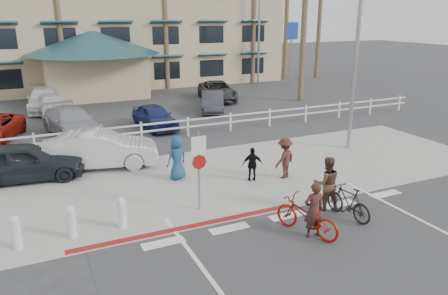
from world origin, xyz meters
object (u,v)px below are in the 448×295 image
bike_black (348,202)px  car_red_compact (24,162)px  car_white_sedan (100,149)px  bike_red (306,217)px  sign_post (199,167)px

bike_black → car_red_compact: 11.68m
car_white_sedan → bike_black: bearing=-129.7°
bike_black → car_red_compact: (-8.87, 7.60, 0.21)m
bike_red → bike_black: 1.79m
car_red_compact → sign_post: bearing=-129.3°
bike_red → car_white_sedan: bearing=-83.7°
sign_post → car_red_compact: size_ratio=0.68×
sign_post → bike_red: (2.15, -2.78, -0.91)m
car_white_sedan → car_red_compact: size_ratio=1.08×
sign_post → bike_black: 4.71m
sign_post → bike_black: (3.91, -2.46, -0.94)m
car_red_compact → car_white_sedan: bearing=-77.5°
bike_red → bike_black: bearing=168.9°
bike_red → bike_black: (1.76, 0.32, -0.02)m
bike_red → car_white_sedan: size_ratio=0.44×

